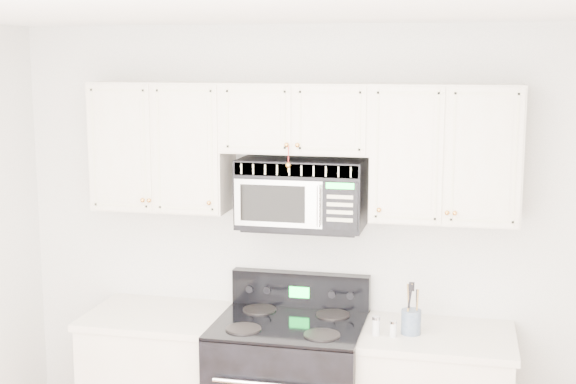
# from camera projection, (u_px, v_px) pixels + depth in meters

# --- Properties ---
(room) EXTENTS (3.51, 3.51, 2.61)m
(room) POSITION_uv_depth(u_px,v_px,m) (215.00, 347.00, 3.12)
(room) COLOR #9B5E42
(room) RESTS_ON ground
(upper_cabinets) EXTENTS (2.44, 0.37, 0.75)m
(upper_cabinets) POSITION_uv_depth(u_px,v_px,m) (299.00, 143.00, 4.54)
(upper_cabinets) COLOR silver
(upper_cabinets) RESTS_ON ground
(microwave) EXTENTS (0.71, 0.41, 0.39)m
(microwave) POSITION_uv_depth(u_px,v_px,m) (302.00, 193.00, 4.56)
(microwave) COLOR black
(microwave) RESTS_ON ground
(utensil_crock) EXTENTS (0.11, 0.11, 0.29)m
(utensil_crock) POSITION_uv_depth(u_px,v_px,m) (411.00, 320.00, 4.36)
(utensil_crock) COLOR slate
(utensil_crock) RESTS_ON base_cabinet_right
(shaker_salt) EXTENTS (0.04, 0.04, 0.09)m
(shaker_salt) POSITION_uv_depth(u_px,v_px,m) (393.00, 329.00, 4.32)
(shaker_salt) COLOR silver
(shaker_salt) RESTS_ON base_cabinet_right
(shaker_pepper) EXTENTS (0.04, 0.04, 0.11)m
(shaker_pepper) POSITION_uv_depth(u_px,v_px,m) (376.00, 326.00, 4.35)
(shaker_pepper) COLOR silver
(shaker_pepper) RESTS_ON base_cabinet_right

